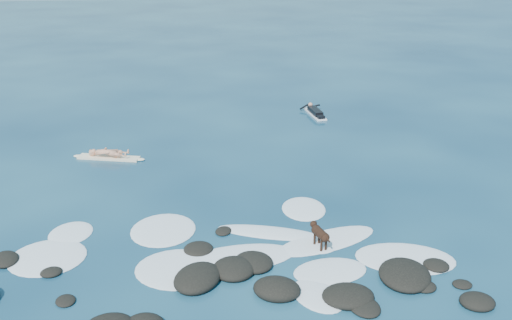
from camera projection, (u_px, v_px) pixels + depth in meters
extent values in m
plane|color=#0A2642|center=(229.00, 232.00, 18.59)|extent=(160.00, 160.00, 0.00)
ellipsoid|color=black|center=(436.00, 265.00, 16.55)|extent=(0.93, 0.93, 0.23)
ellipsoid|color=black|center=(5.00, 259.00, 16.84)|extent=(1.09, 1.21, 0.27)
ellipsoid|color=black|center=(234.00, 269.00, 16.29)|extent=(1.39, 1.44, 0.43)
ellipsoid|color=black|center=(477.00, 302.00, 14.84)|extent=(0.99, 0.90, 0.34)
ellipsoid|color=black|center=(348.00, 296.00, 15.05)|extent=(1.43, 1.20, 0.40)
ellipsoid|color=black|center=(462.00, 284.00, 15.67)|extent=(0.57, 0.50, 0.15)
ellipsoid|color=black|center=(198.00, 249.00, 17.42)|extent=(1.19, 1.18, 0.26)
ellipsoid|color=black|center=(364.00, 306.00, 14.70)|extent=(0.98, 1.15, 0.23)
ellipsoid|color=black|center=(223.00, 231.00, 18.54)|extent=(0.72, 0.79, 0.16)
ellipsoid|color=black|center=(405.00, 275.00, 15.98)|extent=(1.90, 2.10, 0.45)
ellipsoid|color=black|center=(51.00, 272.00, 16.22)|extent=(0.72, 0.67, 0.21)
ellipsoid|color=black|center=(253.00, 262.00, 16.65)|extent=(1.51, 1.57, 0.35)
ellipsoid|color=black|center=(66.00, 301.00, 14.96)|extent=(0.68, 0.74, 0.15)
ellipsoid|color=black|center=(425.00, 287.00, 15.54)|extent=(0.79, 0.72, 0.21)
ellipsoid|color=black|center=(277.00, 289.00, 15.31)|extent=(1.62, 1.51, 0.51)
ellipsoid|color=black|center=(197.00, 278.00, 15.81)|extent=(1.86, 2.01, 0.49)
ellipsoid|color=white|center=(238.00, 258.00, 17.03)|extent=(3.66, 1.93, 0.12)
ellipsoid|color=white|center=(180.00, 269.00, 16.47)|extent=(3.04, 2.76, 0.12)
ellipsoid|color=white|center=(317.00, 296.00, 15.21)|extent=(1.75, 2.06, 0.12)
ellipsoid|color=white|center=(327.00, 241.00, 18.01)|extent=(3.80, 2.43, 0.12)
ellipsoid|color=white|center=(330.00, 271.00, 16.35)|extent=(2.37, 1.70, 0.12)
ellipsoid|color=white|center=(304.00, 209.00, 20.15)|extent=(1.73, 2.12, 0.12)
ellipsoid|color=white|center=(71.00, 233.00, 18.47)|extent=(1.68, 1.88, 0.12)
ellipsoid|color=white|center=(163.00, 230.00, 18.68)|extent=(2.45, 2.66, 0.12)
ellipsoid|color=white|center=(270.00, 233.00, 18.50)|extent=(3.58, 2.03, 0.12)
ellipsoid|color=white|center=(48.00, 257.00, 17.06)|extent=(2.38, 2.31, 0.12)
ellipsoid|color=white|center=(405.00, 258.00, 17.00)|extent=(3.35, 2.56, 0.12)
ellipsoid|color=white|center=(319.00, 247.00, 17.66)|extent=(1.10, 0.90, 0.12)
cube|color=#FEEECB|center=(109.00, 158.00, 24.78)|extent=(2.75, 1.30, 0.09)
ellipsoid|color=#FEEECB|center=(139.00, 159.00, 24.59)|extent=(0.61, 0.45, 0.10)
ellipsoid|color=#FEEECB|center=(79.00, 156.00, 24.96)|extent=(0.61, 0.45, 0.10)
imported|color=tan|center=(107.00, 138.00, 24.44)|extent=(0.58, 0.73, 1.76)
cube|color=white|center=(315.00, 114.00, 30.97)|extent=(0.74, 2.44, 0.09)
ellipsoid|color=white|center=(308.00, 108.00, 32.06)|extent=(0.33, 0.55, 0.09)
cube|color=black|center=(315.00, 111.00, 30.91)|extent=(0.56, 1.50, 0.24)
sphere|color=tan|center=(310.00, 105.00, 31.64)|extent=(0.27, 0.27, 0.25)
cylinder|color=black|center=(304.00, 107.00, 31.78)|extent=(0.58, 0.37, 0.27)
cylinder|color=black|center=(315.00, 106.00, 31.90)|extent=(0.60, 0.28, 0.27)
cube|color=black|center=(320.00, 116.00, 30.18)|extent=(0.42, 0.63, 0.15)
cylinder|color=black|center=(321.00, 234.00, 17.39)|extent=(0.45, 0.67, 0.30)
sphere|color=black|center=(316.00, 230.00, 17.62)|extent=(0.38, 0.38, 0.31)
sphere|color=black|center=(325.00, 238.00, 17.15)|extent=(0.34, 0.34, 0.28)
sphere|color=black|center=(314.00, 224.00, 17.74)|extent=(0.27, 0.27, 0.22)
cone|color=black|center=(311.00, 223.00, 17.86)|extent=(0.15, 0.16, 0.12)
cone|color=black|center=(312.00, 222.00, 17.67)|extent=(0.12, 0.10, 0.11)
cone|color=black|center=(315.00, 221.00, 17.72)|extent=(0.12, 0.10, 0.11)
cylinder|color=black|center=(315.00, 240.00, 17.65)|extent=(0.09, 0.09, 0.40)
cylinder|color=black|center=(319.00, 239.00, 17.71)|extent=(0.09, 0.09, 0.40)
cylinder|color=black|center=(321.00, 246.00, 17.29)|extent=(0.09, 0.09, 0.40)
cylinder|color=black|center=(326.00, 245.00, 17.35)|extent=(0.09, 0.09, 0.40)
cylinder|color=black|center=(327.00, 238.00, 17.02)|extent=(0.13, 0.29, 0.17)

